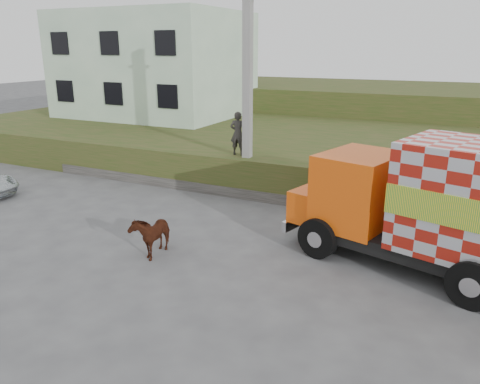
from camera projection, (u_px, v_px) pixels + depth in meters
The scene contains 9 objects.
ground at pixel (213, 241), 13.89m from camera, with size 120.00×120.00×0.00m, color #474749.
embankment at pixel (314, 151), 22.27m from camera, with size 40.00×12.00×1.50m, color #2A4316.
embankment_far at pixel (366, 107), 32.38m from camera, with size 40.00×12.00×3.00m, color #2A4316.
retaining_strip at pixel (220, 189), 18.27m from camera, with size 16.00×0.50×0.40m, color #595651.
building at pixel (156, 64), 28.29m from camera, with size 10.00×8.00×6.00m, color silver.
utility_pole at pixel (248, 88), 17.05m from camera, with size 1.20×0.30×8.00m.
cargo_truck at pixel (458, 210), 11.21m from camera, with size 8.07×4.42×3.44m.
cow at pixel (152, 233), 12.90m from camera, with size 0.65×1.42×1.20m, color black.
pedestrian at pixel (238, 133), 17.94m from camera, with size 0.61×0.40×1.68m, color #322E2C.
Camera 1 is at (6.29, -11.21, 5.53)m, focal length 35.00 mm.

